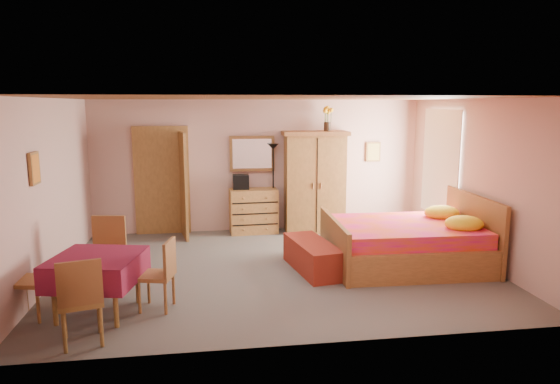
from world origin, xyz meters
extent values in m
plane|color=#615C56|center=(0.00, 0.00, 0.00)|extent=(6.50, 6.50, 0.00)
plane|color=brown|center=(0.00, 0.00, 2.60)|extent=(6.50, 6.50, 0.00)
cube|color=tan|center=(0.00, 2.50, 1.30)|extent=(6.50, 0.10, 2.60)
cube|color=tan|center=(0.00, -2.50, 1.30)|extent=(6.50, 0.10, 2.60)
cube|color=tan|center=(-3.25, 0.00, 1.30)|extent=(0.10, 5.00, 2.60)
cube|color=tan|center=(3.25, 0.00, 1.30)|extent=(0.10, 5.00, 2.60)
cube|color=#9E6B35|center=(-1.90, 2.47, 1.02)|extent=(1.06, 0.12, 2.15)
cube|color=white|center=(3.21, 1.20, 1.45)|extent=(0.08, 1.40, 1.95)
cube|color=orange|center=(-3.22, -0.60, 1.70)|extent=(0.04, 0.32, 0.42)
cube|color=#D8BF59|center=(2.35, 2.47, 1.55)|extent=(0.30, 0.04, 0.40)
cube|color=#AF763B|center=(-0.14, 2.24, 0.44)|extent=(0.94, 0.50, 0.87)
cube|color=white|center=(-0.14, 2.45, 1.55)|extent=(0.89, 0.07, 0.70)
cube|color=black|center=(-0.38, 2.28, 1.02)|extent=(0.31, 0.23, 0.29)
cube|color=black|center=(0.26, 2.35, 0.87)|extent=(0.24, 0.24, 1.75)
cube|color=olive|center=(1.07, 2.19, 1.00)|extent=(1.30, 0.70, 1.99)
cube|color=yellow|center=(1.31, 2.22, 2.24)|extent=(0.20, 0.20, 0.48)
cube|color=#DE1576|center=(2.03, -0.10, 0.55)|extent=(2.43, 1.94, 1.10)
cube|color=maroon|center=(0.53, -0.17, 0.22)|extent=(0.71, 1.41, 0.45)
cube|color=maroon|center=(-2.37, -1.35, 0.36)|extent=(1.18, 1.18, 0.73)
cube|color=olive|center=(-2.38, -2.11, 0.48)|extent=(0.54, 0.54, 0.97)
cube|color=#A66A38|center=(-2.41, -0.61, 0.50)|extent=(0.52, 0.52, 1.01)
cube|color=#AF713B|center=(-3.13, -1.34, 0.46)|extent=(0.49, 0.49, 0.92)
cube|color=#9A6234|center=(-1.68, -1.31, 0.44)|extent=(0.48, 0.48, 0.88)
camera|label=1|loc=(-1.02, -7.34, 2.51)|focal=32.00mm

